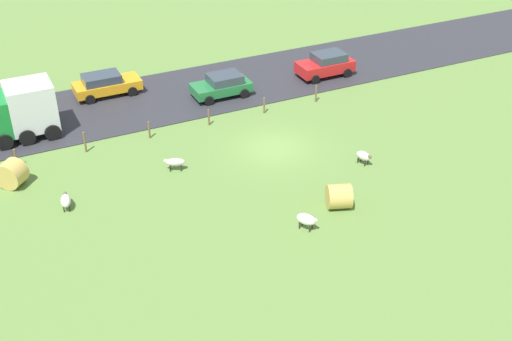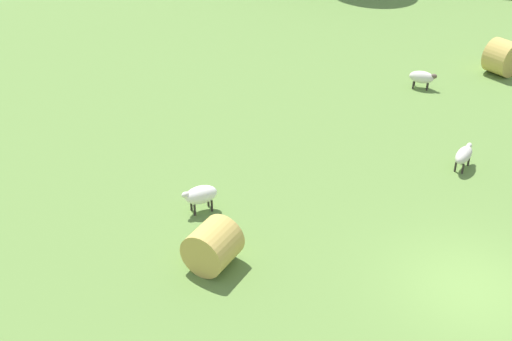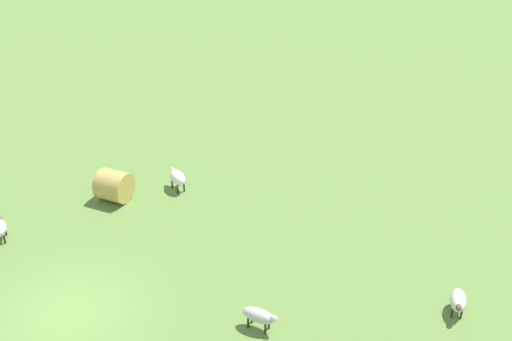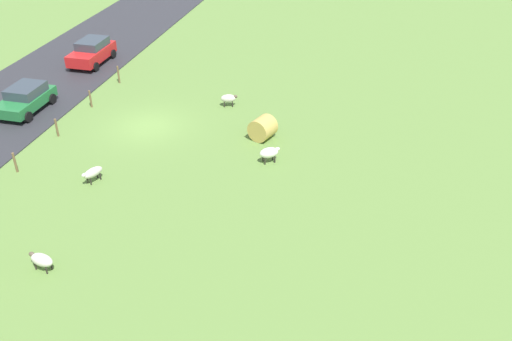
{
  "view_description": "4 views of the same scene",
  "coord_description": "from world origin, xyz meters",
  "px_view_note": "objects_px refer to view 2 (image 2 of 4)",
  "views": [
    {
      "loc": [
        -29.45,
        15.45,
        19.03
      ],
      "look_at": [
        -3.7,
        2.98,
        1.33
      ],
      "focal_mm": 45.65,
      "sensor_mm": 36.0,
      "label": 1
    },
    {
      "loc": [
        -3.23,
        -13.92,
        11.64
      ],
      "look_at": [
        -6.14,
        2.98,
        1.1
      ],
      "focal_mm": 47.38,
      "sensor_mm": 36.0,
      "label": 2
    },
    {
      "loc": [
        15.27,
        6.92,
        14.45
      ],
      "look_at": [
        -7.08,
        5.49,
        1.37
      ],
      "focal_mm": 45.99,
      "sensor_mm": 36.0,
      "label": 3
    },
    {
      "loc": [
        -12.98,
        26.27,
        14.96
      ],
      "look_at": [
        -7.47,
        4.2,
        0.67
      ],
      "focal_mm": 39.08,
      "sensor_mm": 36.0,
      "label": 4
    }
  ],
  "objects_px": {
    "sheep_3": "(201,195)",
    "hay_bale_0": "(213,246)",
    "sheep_2": "(464,155)",
    "hay_bale_1": "(503,57)",
    "sheep_0": "(422,77)"
  },
  "relations": [
    {
      "from": "sheep_3",
      "to": "hay_bale_0",
      "type": "distance_m",
      "value": 2.59
    },
    {
      "from": "sheep_2",
      "to": "hay_bale_1",
      "type": "bearing_deg",
      "value": 74.69
    },
    {
      "from": "sheep_0",
      "to": "sheep_3",
      "type": "distance_m",
      "value": 12.17
    },
    {
      "from": "hay_bale_0",
      "to": "hay_bale_1",
      "type": "xyz_separation_m",
      "value": [
        9.28,
        14.61,
        0.11
      ]
    },
    {
      "from": "sheep_0",
      "to": "hay_bale_1",
      "type": "bearing_deg",
      "value": 31.77
    },
    {
      "from": "sheep_3",
      "to": "hay_bale_1",
      "type": "distance_m",
      "value": 15.9
    },
    {
      "from": "sheep_3",
      "to": "sheep_0",
      "type": "bearing_deg",
      "value": 56.0
    },
    {
      "from": "hay_bale_0",
      "to": "hay_bale_1",
      "type": "relative_size",
      "value": 0.85
    },
    {
      "from": "sheep_2",
      "to": "hay_bale_0",
      "type": "xyz_separation_m",
      "value": [
        -7.0,
        -6.27,
        0.13
      ]
    },
    {
      "from": "hay_bale_0",
      "to": "hay_bale_1",
      "type": "bearing_deg",
      "value": 57.58
    },
    {
      "from": "hay_bale_1",
      "to": "sheep_2",
      "type": "bearing_deg",
      "value": -105.31
    },
    {
      "from": "sheep_3",
      "to": "hay_bale_0",
      "type": "relative_size",
      "value": 0.89
    },
    {
      "from": "sheep_2",
      "to": "sheep_3",
      "type": "xyz_separation_m",
      "value": [
        -7.92,
        -3.86,
        0.06
      ]
    },
    {
      "from": "sheep_0",
      "to": "sheep_2",
      "type": "relative_size",
      "value": 0.96
    },
    {
      "from": "sheep_2",
      "to": "sheep_3",
      "type": "height_order",
      "value": "sheep_3"
    }
  ]
}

